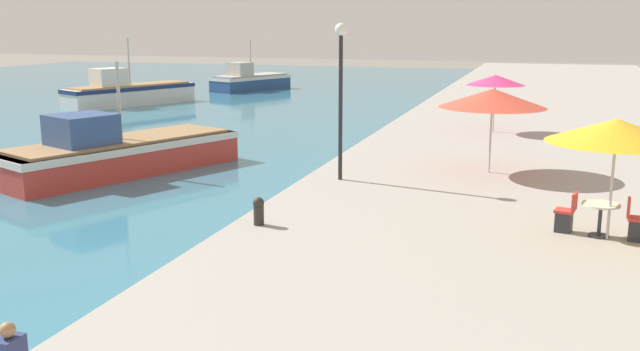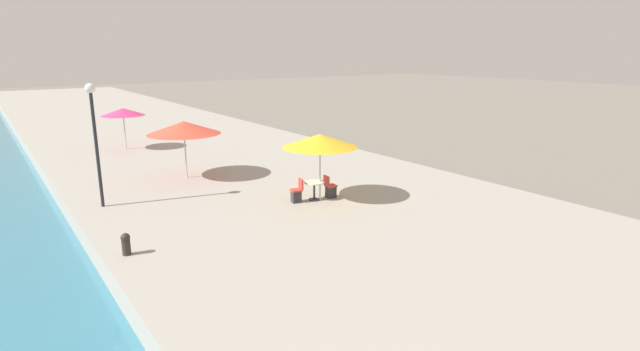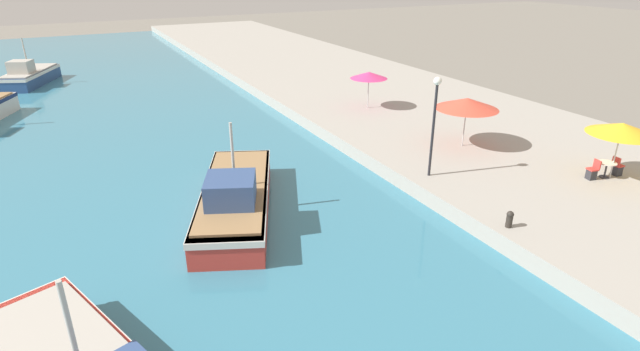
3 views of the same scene
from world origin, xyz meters
name	(u,v)px [view 3 (image 3 of 3)]	position (x,y,z in m)	size (l,w,h in m)	color
quay_promenade	(343,82)	(8.00, 37.00, 0.38)	(16.00, 90.00, 0.77)	#A39E93
fishing_boat_mid	(235,197)	(-7.60, 18.72, 0.83)	(5.95, 9.21, 3.97)	red
fishing_boat_distant	(29,76)	(-15.72, 49.77, 0.82)	(4.89, 7.19, 3.93)	navy
cafe_umbrella_pink	(622,129)	(8.25, 12.95, 3.13)	(2.88, 2.88, 2.61)	#B7B7B7
cafe_umbrella_white	(467,103)	(5.26, 19.37, 3.08)	(3.27, 3.27, 2.60)	#B7B7B7
cafe_umbrella_striped	(369,75)	(4.75, 28.04, 2.96)	(2.46, 2.46, 2.42)	#B7B7B7
cafe_table	(607,167)	(8.09, 13.12, 1.30)	(0.80, 0.80, 0.74)	#333338
cafe_chair_left	(617,169)	(8.81, 13.05, 1.09)	(0.47, 0.44, 0.91)	#2D2D33
cafe_chair_right	(592,172)	(7.38, 13.27, 1.09)	(0.51, 0.48, 0.91)	#2D2D33
mooring_bollard	(510,219)	(0.66, 11.74, 1.11)	(0.26, 0.26, 0.65)	#2D2823
lamppost	(435,110)	(1.12, 16.97, 3.86)	(0.36, 0.36, 4.56)	#232328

